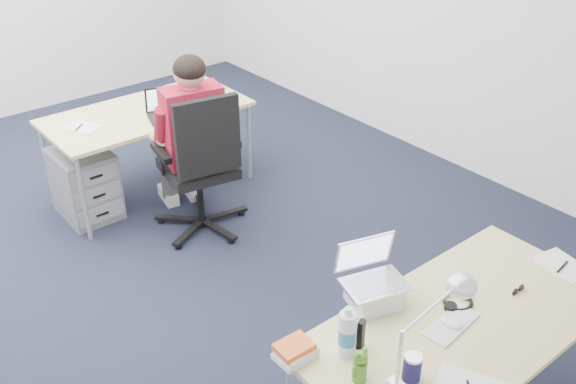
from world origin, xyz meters
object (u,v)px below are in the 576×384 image
(wireless_keyboard, at_px, (451,324))
(far_cup, at_px, (182,85))
(drawer_pedestal_far, at_px, (85,184))
(silver_laptop, at_px, (376,278))
(headphones, at_px, (458,300))
(sunglasses, at_px, (518,290))
(water_bottle, at_px, (347,331))
(desk_far, at_px, (147,116))
(book_stack, at_px, (295,351))
(bear_figurine, at_px, (360,365))
(computer_mouse, at_px, (451,323))
(dark_laptop, at_px, (169,103))
(desk_near, at_px, (460,329))
(office_chair, at_px, (202,192))
(can_koozie, at_px, (412,367))
(seated_person, at_px, (188,139))
(desk_lamp, at_px, (423,336))
(cordless_phone, at_px, (361,334))

(wireless_keyboard, relative_size, far_cup, 3.27)
(drawer_pedestal_far, relative_size, silver_laptop, 1.72)
(headphones, height_order, sunglasses, headphones)
(headphones, distance_m, water_bottle, 0.67)
(desk_far, xyz_separation_m, book_stack, (-0.82, -2.84, 0.08))
(silver_laptop, height_order, bear_figurine, silver_laptop)
(wireless_keyboard, height_order, book_stack, book_stack)
(computer_mouse, distance_m, dark_laptop, 2.91)
(desk_near, relative_size, wireless_keyboard, 5.26)
(desk_near, bearing_deg, headphones, 45.92)
(computer_mouse, distance_m, far_cup, 3.41)
(office_chair, height_order, computer_mouse, office_chair)
(desk_far, distance_m, can_koozie, 3.29)
(computer_mouse, bearing_deg, book_stack, 140.91)
(seated_person, height_order, desk_lamp, seated_person)
(desk_far, relative_size, seated_person, 1.17)
(wireless_keyboard, distance_m, sunglasses, 0.46)
(can_koozie, bearing_deg, headphones, 18.42)
(computer_mouse, distance_m, headphones, 0.18)
(can_koozie, relative_size, cordless_phone, 0.84)
(dark_laptop, bearing_deg, desk_far, 125.49)
(desk_near, relative_size, office_chair, 1.40)
(headphones, distance_m, desk_lamp, 0.58)
(bear_figurine, xyz_separation_m, desk_lamp, (0.20, -0.14, 0.14))
(headphones, relative_size, cordless_phone, 1.27)
(cordless_phone, height_order, dark_laptop, dark_laptop)
(cordless_phone, xyz_separation_m, dark_laptop, (0.63, 2.73, 0.05))
(office_chair, height_order, wireless_keyboard, office_chair)
(desk_far, distance_m, silver_laptop, 2.83)
(can_koozie, relative_size, sunglasses, 1.38)
(desk_far, distance_m, dark_laptop, 0.31)
(book_stack, xyz_separation_m, dark_laptop, (0.90, 2.60, 0.08))
(silver_laptop, relative_size, wireless_keyboard, 1.05)
(desk_far, distance_m, book_stack, 2.96)
(drawer_pedestal_far, height_order, bear_figurine, bear_figurine)
(drawer_pedestal_far, xyz_separation_m, wireless_keyboard, (0.47, -3.14, 0.46))
(sunglasses, bearing_deg, wireless_keyboard, 174.12)
(computer_mouse, xyz_separation_m, sunglasses, (0.46, -0.05, -0.01))
(office_chair, distance_m, dark_laptop, 0.75)
(desk_far, distance_m, computer_mouse, 3.15)
(seated_person, bearing_deg, can_koozie, -90.26)
(desk_far, relative_size, desk_lamp, 3.57)
(can_koozie, bearing_deg, desk_lamp, -16.21)
(seated_person, xyz_separation_m, dark_laptop, (0.05, 0.33, 0.17))
(headphones, height_order, far_cup, far_cup)
(desk_near, height_order, book_stack, book_stack)
(far_cup, bearing_deg, dark_laptop, -130.09)
(bear_figurine, distance_m, far_cup, 3.51)
(book_stack, bearing_deg, desk_near, -22.62)
(desk_near, height_order, sunglasses, sunglasses)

